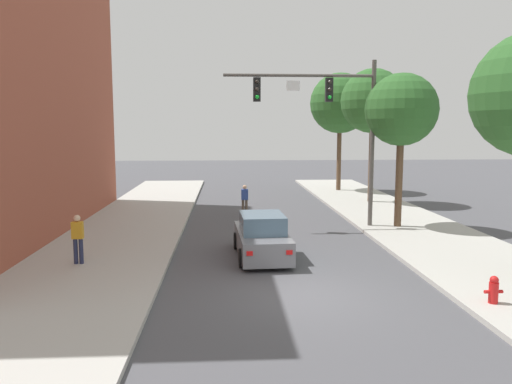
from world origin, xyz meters
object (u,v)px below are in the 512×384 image
at_px(street_tree_third, 373,101).
at_px(street_tree_farthest, 340,103).
at_px(street_tree_second, 402,110).
at_px(car_lead_grey, 262,238).
at_px(pedestrian_crossing_road, 245,199).
at_px(fire_hydrant, 494,290).
at_px(traffic_signal_mast, 331,112).
at_px(pedestrian_sidewalk_left_walker, 78,237).

relative_size(street_tree_third, street_tree_farthest, 0.95).
distance_m(street_tree_second, street_tree_farthest, 13.77).
height_order(car_lead_grey, street_tree_farthest, street_tree_farthest).
height_order(street_tree_second, street_tree_third, street_tree_third).
bearing_deg(pedestrian_crossing_road, fire_hydrant, -67.78).
bearing_deg(traffic_signal_mast, street_tree_second, -4.77).
xyz_separation_m(car_lead_grey, street_tree_second, (6.60, 4.68, 4.69)).
relative_size(fire_hydrant, street_tree_second, 0.10).
relative_size(traffic_signal_mast, car_lead_grey, 1.74).
height_order(pedestrian_sidewalk_left_walker, street_tree_second, street_tree_second).
distance_m(street_tree_second, street_tree_third, 7.91).
xyz_separation_m(traffic_signal_mast, street_tree_second, (3.16, -0.26, 0.06)).
xyz_separation_m(pedestrian_crossing_road, street_tree_third, (7.88, 3.69, 5.32)).
bearing_deg(street_tree_farthest, traffic_signal_mast, -104.56).
distance_m(pedestrian_sidewalk_left_walker, pedestrian_crossing_road, 11.46).
xyz_separation_m(fire_hydrant, street_tree_third, (2.03, 18.02, 5.73)).
bearing_deg(traffic_signal_mast, fire_hydrant, -78.55).
xyz_separation_m(pedestrian_sidewalk_left_walker, street_tree_third, (13.76, 13.52, 5.17)).
xyz_separation_m(traffic_signal_mast, street_tree_farthest, (3.50, 13.47, 1.05)).
bearing_deg(street_tree_third, fire_hydrant, -96.42).
bearing_deg(pedestrian_crossing_road, street_tree_third, 25.12).
bearing_deg(street_tree_third, pedestrian_crossing_road, -154.88).
xyz_separation_m(traffic_signal_mast, street_tree_third, (4.15, 7.55, 0.88)).
distance_m(pedestrian_sidewalk_left_walker, street_tree_second, 14.65).
distance_m(traffic_signal_mast, pedestrian_sidewalk_left_walker, 12.11).
bearing_deg(pedestrian_sidewalk_left_walker, pedestrian_crossing_road, 59.09).
height_order(pedestrian_sidewalk_left_walker, fire_hydrant, pedestrian_sidewalk_left_walker).
height_order(pedestrian_crossing_road, street_tree_second, street_tree_second).
height_order(traffic_signal_mast, pedestrian_sidewalk_left_walker, traffic_signal_mast).
xyz_separation_m(pedestrian_sidewalk_left_walker, street_tree_second, (12.77, 5.71, 4.35)).
height_order(pedestrian_crossing_road, street_tree_third, street_tree_third).
bearing_deg(car_lead_grey, traffic_signal_mast, 55.14).
distance_m(pedestrian_sidewalk_left_walker, street_tree_third, 19.98).
distance_m(traffic_signal_mast, pedestrian_crossing_road, 6.96).
distance_m(car_lead_grey, fire_hydrant, 7.85).
distance_m(traffic_signal_mast, street_tree_third, 8.66).
height_order(car_lead_grey, street_tree_second, street_tree_second).
relative_size(pedestrian_sidewalk_left_walker, street_tree_third, 0.20).
bearing_deg(fire_hydrant, street_tree_second, 84.20).
bearing_deg(street_tree_third, pedestrian_sidewalk_left_walker, -135.51).
relative_size(fire_hydrant, street_tree_farthest, 0.09).
distance_m(traffic_signal_mast, car_lead_grey, 7.60).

